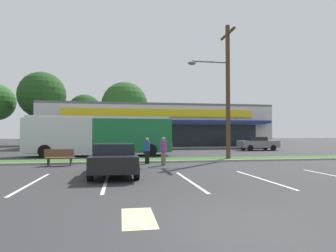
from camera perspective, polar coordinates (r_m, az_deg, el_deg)
ground_plane at (r=5.80m, az=15.97°, el=-19.54°), size 240.00×240.00×0.00m
grass_median at (r=19.21m, az=-2.49°, el=-6.85°), size 56.00×2.20×0.12m
curb_lip at (r=18.01m, az=-2.01°, el=-7.19°), size 56.00×0.24×0.12m
parking_stripe_0 at (r=11.65m, az=-25.71°, el=-10.32°), size 0.12×4.80×0.01m
parking_stripe_1 at (r=11.14m, az=-12.38°, el=-10.85°), size 0.12×4.80×0.01m
parking_stripe_2 at (r=11.04m, az=4.39°, el=-10.97°), size 0.12×4.80×0.01m
parking_stripe_3 at (r=12.11m, az=18.28°, el=-10.06°), size 0.12×4.80×0.01m
lot_arrow at (r=6.38m, az=-6.01°, el=-17.87°), size 0.70×1.60×0.01m
storefront_building at (r=41.76m, az=-2.64°, el=-0.18°), size 30.11×14.25×5.78m
tree_left at (r=51.18m, az=-24.01°, el=5.69°), size 7.61×7.61×12.05m
tree_mid_left at (r=51.09m, az=-16.41°, el=2.92°), size 5.68×5.68×8.69m
tree_mid at (r=50.63m, az=-8.71°, el=4.17°), size 8.11×8.11×11.01m
utility_pole at (r=20.36m, az=11.57°, el=7.63°), size 3.03×2.40×9.46m
city_bus at (r=24.15m, az=-13.46°, el=-1.70°), size 11.71×2.93×3.25m
bus_stop_bench at (r=17.30m, az=-20.98°, el=-5.83°), size 1.60×0.45×0.95m
car_0 at (r=29.50m, az=-4.04°, el=-3.66°), size 4.71×2.00×1.51m
car_1 at (r=29.93m, az=-21.24°, el=-3.43°), size 4.34×1.89×1.61m
car_2 at (r=12.67m, az=-10.73°, el=-6.44°), size 1.99×4.57×1.39m
car_4 at (r=33.21m, az=17.60°, el=-3.35°), size 4.33×1.95×1.50m
pedestrian_near_bench at (r=16.35m, az=-0.91°, el=-5.09°), size 0.33×0.33×1.62m
pedestrian_by_pole at (r=17.31m, az=-4.21°, el=-4.96°), size 0.32×0.32×1.59m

